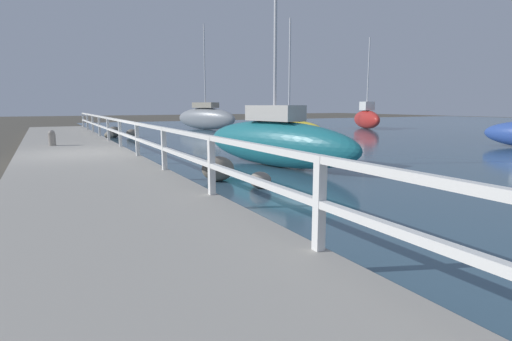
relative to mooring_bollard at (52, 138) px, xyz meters
name	(u,v)px	position (x,y,z in m)	size (l,w,h in m)	color
ground_plane	(77,162)	(0.59, -3.10, -0.54)	(120.00, 120.00, 0.00)	#4C473D
dock_walkway	(76,158)	(0.59, -3.10, -0.41)	(3.36, 36.00, 0.25)	#9E998E
railing	(128,130)	(2.17, -3.10, 0.39)	(0.10, 32.50, 0.99)	white
boulder_near_dock	(132,133)	(3.96, 5.71, -0.31)	(0.61, 0.55, 0.46)	slate
boulder_mid_strip	(218,169)	(3.24, -8.14, -0.26)	(0.76, 0.68, 0.57)	slate
boulder_upstream	(109,135)	(2.79, 5.80, -0.37)	(0.46, 0.41, 0.35)	gray
boulder_downstream	(114,132)	(3.15, 6.39, -0.25)	(0.78, 0.70, 0.59)	#666056
boulder_water_edge	(259,179)	(3.77, -9.19, -0.38)	(0.43, 0.39, 0.33)	gray
boulder_far_strip	(261,180)	(3.71, -9.34, -0.37)	(0.46, 0.42, 0.35)	gray
mooring_bollard	(52,138)	(0.00, 0.00, 0.00)	(0.25, 0.25, 0.58)	gray
sailboat_gray	(206,118)	(10.16, 10.76, 0.31)	(3.17, 5.81, 7.33)	gray
sailboat_yellow	(289,126)	(10.85, 0.72, 0.12)	(1.96, 4.54, 5.95)	gold
sailboat_teal	(275,141)	(5.55, -6.81, 0.19)	(2.41, 5.89, 8.08)	#1E707A
sailboat_red	(366,118)	(21.25, 6.19, 0.25)	(2.72, 4.69, 6.61)	red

